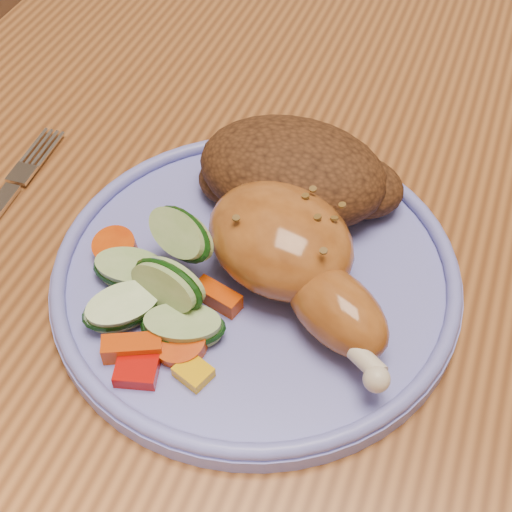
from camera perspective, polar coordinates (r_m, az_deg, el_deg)
name	(u,v)px	position (r m, az deg, el deg)	size (l,w,h in m)	color
dining_table	(414,295)	(0.59, 12.54, -3.04)	(0.90, 1.40, 0.75)	brown
chair_far	(483,61)	(1.18, 17.68, 14.65)	(0.42, 0.42, 0.91)	#4C2D16
plate	(256,277)	(0.47, 0.00, -1.66)	(0.27, 0.27, 0.01)	#6E72D2
plate_rim	(256,266)	(0.47, 0.00, -0.81)	(0.27, 0.27, 0.01)	#6E72D2
chicken_leg	(293,255)	(0.44, 2.99, 0.05)	(0.16, 0.14, 0.05)	#A35A22
rice_pilaf	(297,174)	(0.50, 3.26, 6.57)	(0.14, 0.10, 0.06)	#482612
vegetable_pile	(157,290)	(0.44, -7.94, -2.75)	(0.11, 0.13, 0.06)	#A50A05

